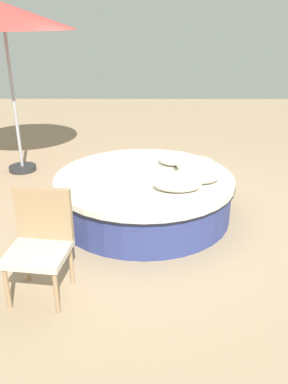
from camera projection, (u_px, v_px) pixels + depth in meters
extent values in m
plane|color=#9E8466|center=(144.00, 215.00, 5.14)|extent=(16.00, 16.00, 0.00)
cylinder|color=navy|center=(144.00, 199.00, 5.04)|extent=(2.17, 2.17, 0.46)
cylinder|color=black|center=(144.00, 182.00, 4.95)|extent=(2.24, 2.24, 0.02)
cylinder|color=beige|center=(144.00, 179.00, 4.94)|extent=(2.23, 2.23, 0.08)
ellipsoid|color=beige|center=(178.00, 184.00, 4.46)|extent=(0.55, 0.29, 0.18)
ellipsoid|color=beige|center=(198.00, 175.00, 4.68)|extent=(0.55, 0.32, 0.22)
ellipsoid|color=beige|center=(196.00, 164.00, 5.01)|extent=(0.50, 0.31, 0.21)
ellipsoid|color=silver|center=(177.00, 159.00, 5.27)|extent=(0.47, 0.34, 0.17)
cylinder|color=#997A56|center=(56.00, 293.00, 3.35)|extent=(0.04, 0.04, 0.42)
cylinder|color=#997A56|center=(7.00, 288.00, 3.40)|extent=(0.04, 0.04, 0.42)
cylinder|color=#997A56|center=(71.00, 265.00, 3.73)|extent=(0.04, 0.04, 0.42)
cylinder|color=#997A56|center=(27.00, 261.00, 3.78)|extent=(0.04, 0.04, 0.42)
cube|color=beige|center=(38.00, 253.00, 3.47)|extent=(0.58, 0.57, 0.06)
cube|color=#997A56|center=(44.00, 214.00, 3.56)|extent=(0.52, 0.13, 0.50)
cylinder|color=#262628|center=(23.00, 168.00, 6.61)|extent=(0.44, 0.44, 0.08)
cylinder|color=#99999E|center=(13.00, 94.00, 6.11)|extent=(0.05, 0.05, 2.53)
cone|color=#B23D38|center=(3.00, 16.00, 5.67)|extent=(2.11, 2.11, 0.37)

